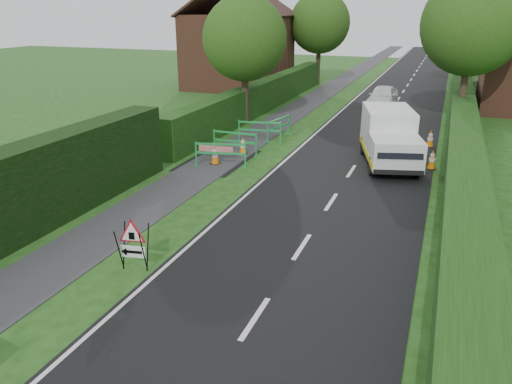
# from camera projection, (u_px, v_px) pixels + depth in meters

# --- Properties ---
(ground) EXTENTS (120.00, 120.00, 0.00)m
(ground) POSITION_uv_depth(u_px,v_px,m) (124.00, 320.00, 10.23)
(ground) COLOR #1B4212
(ground) RESTS_ON ground
(road_surface) EXTENTS (6.00, 90.00, 0.02)m
(road_surface) POSITION_uv_depth(u_px,v_px,m) (406.00, 87.00, 40.04)
(road_surface) COLOR black
(road_surface) RESTS_ON ground
(footpath) EXTENTS (2.00, 90.00, 0.02)m
(footpath) POSITION_uv_depth(u_px,v_px,m) (339.00, 83.00, 41.88)
(footpath) COLOR #2D2D30
(footpath) RESTS_ON ground
(hedge_west_far) EXTENTS (1.00, 24.00, 1.80)m
(hedge_west_far) POSITION_uv_depth(u_px,v_px,m) (263.00, 110.00, 31.16)
(hedge_west_far) COLOR #14380F
(hedge_west_far) RESTS_ON ground
(hedge_east) EXTENTS (1.20, 50.00, 1.50)m
(hedge_east) POSITION_uv_depth(u_px,v_px,m) (460.00, 152.00, 22.07)
(hedge_east) COLOR #14380F
(hedge_east) RESTS_ON ground
(house_west) EXTENTS (7.50, 7.40, 7.88)m
(house_west) POSITION_uv_depth(u_px,v_px,m) (239.00, 50.00, 38.83)
(house_west) COLOR brown
(house_west) RESTS_ON ground
(tree_nw) EXTENTS (4.40, 4.40, 6.70)m
(tree_nw) POSITION_uv_depth(u_px,v_px,m) (245.00, 39.00, 25.96)
(tree_nw) COLOR #2D2116
(tree_nw) RESTS_ON ground
(tree_ne) EXTENTS (5.20, 5.20, 7.79)m
(tree_ne) POSITION_uv_depth(u_px,v_px,m) (472.00, 25.00, 25.55)
(tree_ne) COLOR #2D2116
(tree_ne) RESTS_ON ground
(tree_fw) EXTENTS (4.80, 4.80, 7.24)m
(tree_fw) POSITION_uv_depth(u_px,v_px,m) (320.00, 23.00, 39.85)
(tree_fw) COLOR #2D2116
(tree_fw) RESTS_ON ground
(tree_fe) EXTENTS (4.20, 4.20, 6.33)m
(tree_fe) POSITION_uv_depth(u_px,v_px,m) (466.00, 31.00, 39.89)
(tree_fe) COLOR #2D2116
(tree_fe) RESTS_ON ground
(triangle_sign) EXTENTS (0.90, 0.90, 1.13)m
(triangle_sign) POSITION_uv_depth(u_px,v_px,m) (131.00, 241.00, 11.89)
(triangle_sign) COLOR black
(triangle_sign) RESTS_ON ground
(works_van) EXTENTS (3.02, 5.04, 2.16)m
(works_van) POSITION_uv_depth(u_px,v_px,m) (389.00, 136.00, 20.07)
(works_van) COLOR silver
(works_van) RESTS_ON ground
(traffic_cone_0) EXTENTS (0.38, 0.38, 0.79)m
(traffic_cone_0) POSITION_uv_depth(u_px,v_px,m) (419.00, 164.00, 19.09)
(traffic_cone_0) COLOR black
(traffic_cone_0) RESTS_ON ground
(traffic_cone_1) EXTENTS (0.38, 0.38, 0.79)m
(traffic_cone_1) POSITION_uv_depth(u_px,v_px,m) (432.00, 159.00, 19.65)
(traffic_cone_1) COLOR black
(traffic_cone_1) RESTS_ON ground
(traffic_cone_2) EXTENTS (0.38, 0.38, 0.79)m
(traffic_cone_2) POSITION_uv_depth(u_px,v_px,m) (430.00, 139.00, 22.76)
(traffic_cone_2) COLOR black
(traffic_cone_2) RESTS_ON ground
(traffic_cone_3) EXTENTS (0.38, 0.38, 0.79)m
(traffic_cone_3) POSITION_uv_depth(u_px,v_px,m) (215.00, 155.00, 20.26)
(traffic_cone_3) COLOR black
(traffic_cone_3) RESTS_ON ground
(traffic_cone_4) EXTENTS (0.38, 0.38, 0.79)m
(traffic_cone_4) POSITION_uv_depth(u_px,v_px,m) (243.00, 145.00, 21.63)
(traffic_cone_4) COLOR black
(traffic_cone_4) RESTS_ON ground
(ped_barrier_0) EXTENTS (2.08, 0.84, 1.00)m
(ped_barrier_0) POSITION_uv_depth(u_px,v_px,m) (220.00, 151.00, 19.87)
(ped_barrier_0) COLOR green
(ped_barrier_0) RESTS_ON ground
(ped_barrier_1) EXTENTS (2.06, 0.38, 1.00)m
(ped_barrier_1) POSITION_uv_depth(u_px,v_px,m) (235.00, 139.00, 21.65)
(ped_barrier_1) COLOR green
(ped_barrier_1) RESTS_ON ground
(ped_barrier_2) EXTENTS (2.09, 0.70, 1.00)m
(ped_barrier_2) POSITION_uv_depth(u_px,v_px,m) (260.00, 129.00, 23.60)
(ped_barrier_2) COLOR green
(ped_barrier_2) RESTS_ON ground
(ped_barrier_3) EXTENTS (0.78, 2.09, 1.00)m
(ped_barrier_3) POSITION_uv_depth(u_px,v_px,m) (279.00, 125.00, 24.26)
(ped_barrier_3) COLOR green
(ped_barrier_3) RESTS_ON ground
(redwhite_plank) EXTENTS (1.49, 0.21, 0.25)m
(redwhite_plank) POSITION_uv_depth(u_px,v_px,m) (216.00, 159.00, 21.04)
(redwhite_plank) COLOR red
(redwhite_plank) RESTS_ON ground
(hatchback_car) EXTENTS (1.74, 4.08, 1.37)m
(hatchback_car) POSITION_uv_depth(u_px,v_px,m) (383.00, 97.00, 31.67)
(hatchback_car) COLOR white
(hatchback_car) RESTS_ON ground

